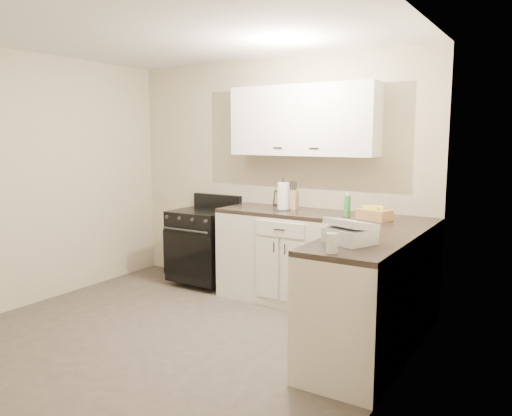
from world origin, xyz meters
The scene contains 20 objects.
floor centered at (0.00, 0.00, 0.00)m, with size 3.60×3.60×0.00m, color #473F38.
ceiling centered at (0.00, 0.00, 2.50)m, with size 3.60×3.60×0.00m, color white.
wall_back centered at (0.00, 1.80, 1.25)m, with size 3.60×3.60×0.00m, color beige.
wall_right centered at (1.80, 0.00, 1.25)m, with size 3.60×3.60×0.00m, color beige.
wall_left centered at (-1.80, 0.00, 1.25)m, with size 3.60×3.60×0.00m, color beige.
base_cabinets_back centered at (0.43, 1.50, 0.45)m, with size 1.55×0.60×0.90m, color silver.
base_cabinets_right centered at (1.50, 0.85, 0.45)m, with size 0.60×1.90×0.90m, color silver.
countertop_back centered at (0.43, 1.50, 0.92)m, with size 1.55×0.60×0.04m, color black.
countertop_right centered at (1.50, 0.85, 0.92)m, with size 0.60×1.90×0.04m, color black.
upper_cabinets centered at (0.43, 1.65, 1.84)m, with size 1.55×0.30×0.70m, color white.
stove centered at (-0.74, 1.48, 0.46)m, with size 0.65×0.56×0.79m, color black.
knife_block centered at (0.36, 1.58, 1.04)m, with size 0.09×0.08×0.20m, color tan.
paper_towel centered at (0.30, 1.48, 1.08)m, with size 0.12×0.12×0.28m, color white.
soap_bottle centered at (0.99, 1.48, 1.04)m, with size 0.06×0.06×0.19m, color green.
picture_frame centered at (0.10, 1.74, 1.02)m, with size 0.13×0.02×0.16m, color black.
wicker_basket centered at (1.28, 1.40, 0.99)m, with size 0.28×0.19×0.09m, color tan.
countertop_grill centered at (1.45, 0.34, 0.99)m, with size 0.29×0.27×0.11m, color silver.
glass_jar centered at (1.46, 0.00, 1.00)m, with size 0.08×0.08×0.13m, color silver.
oven_mitt_near centered at (1.18, 0.42, 0.53)m, with size 0.02×0.16×0.28m, color black.
oven_mitt_far centered at (1.18, 0.62, 0.45)m, with size 0.02×0.17×0.29m, color black.
Camera 1 is at (2.70, -2.92, 1.68)m, focal length 35.00 mm.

